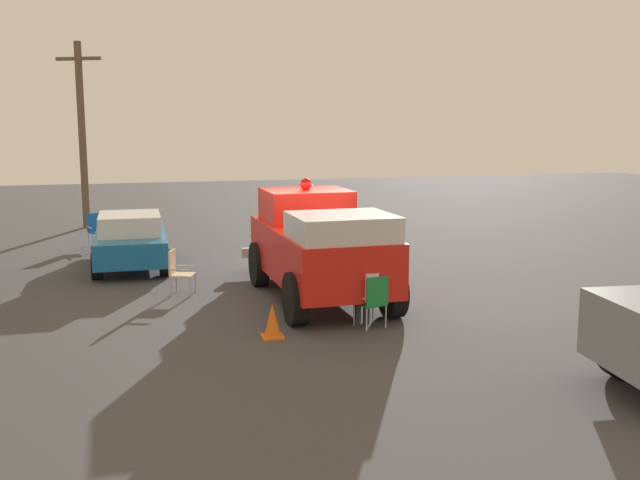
{
  "coord_description": "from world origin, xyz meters",
  "views": [
    {
      "loc": [
        15.76,
        -3.75,
        4.01
      ],
      "look_at": [
        0.45,
        0.13,
        1.34
      ],
      "focal_mm": 41.43,
      "sensor_mm": 36.0,
      "label": 1
    }
  ],
  "objects_px": {
    "classic_hot_rod": "(130,239)",
    "lawn_chair_spare": "(96,227)",
    "spectator_seated": "(370,291)",
    "vintage_fire_truck": "(317,245)",
    "traffic_cone": "(272,321)",
    "lawn_chair_by_car": "(177,269)",
    "lawn_chair_near_truck": "(374,298)",
    "utility_pole": "(82,132)"
  },
  "relations": [
    {
      "from": "utility_pole",
      "to": "vintage_fire_truck",
      "type": "bearing_deg",
      "value": 24.45
    },
    {
      "from": "spectator_seated",
      "to": "traffic_cone",
      "type": "bearing_deg",
      "value": -82.59
    },
    {
      "from": "lawn_chair_near_truck",
      "to": "utility_pole",
      "type": "relative_size",
      "value": 0.16
    },
    {
      "from": "spectator_seated",
      "to": "utility_pole",
      "type": "height_order",
      "value": "utility_pole"
    },
    {
      "from": "lawn_chair_near_truck",
      "to": "traffic_cone",
      "type": "xyz_separation_m",
      "value": [
        0.13,
        -1.98,
        -0.28
      ]
    },
    {
      "from": "lawn_chair_by_car",
      "to": "utility_pole",
      "type": "height_order",
      "value": "utility_pole"
    },
    {
      "from": "classic_hot_rod",
      "to": "lawn_chair_spare",
      "type": "distance_m",
      "value": 3.59
    },
    {
      "from": "spectator_seated",
      "to": "utility_pole",
      "type": "xyz_separation_m",
      "value": [
        -14.76,
        -6.0,
        2.73
      ]
    },
    {
      "from": "classic_hot_rod",
      "to": "traffic_cone",
      "type": "relative_size",
      "value": 6.87
    },
    {
      "from": "classic_hot_rod",
      "to": "lawn_chair_near_truck",
      "type": "height_order",
      "value": "classic_hot_rod"
    },
    {
      "from": "vintage_fire_truck",
      "to": "lawn_chair_near_truck",
      "type": "bearing_deg",
      "value": 9.94
    },
    {
      "from": "lawn_chair_by_car",
      "to": "lawn_chair_near_truck",
      "type": "bearing_deg",
      "value": 43.43
    },
    {
      "from": "lawn_chair_spare",
      "to": "utility_pole",
      "type": "distance_m",
      "value": 5.11
    },
    {
      "from": "lawn_chair_near_truck",
      "to": "spectator_seated",
      "type": "xyz_separation_m",
      "value": [
        -0.13,
        -0.04,
        0.11
      ]
    },
    {
      "from": "vintage_fire_truck",
      "to": "lawn_chair_spare",
      "type": "bearing_deg",
      "value": -147.88
    },
    {
      "from": "classic_hot_rod",
      "to": "vintage_fire_truck",
      "type": "bearing_deg",
      "value": 40.94
    },
    {
      "from": "vintage_fire_truck",
      "to": "utility_pole",
      "type": "bearing_deg",
      "value": -155.55
    },
    {
      "from": "lawn_chair_near_truck",
      "to": "lawn_chair_by_car",
      "type": "xyz_separation_m",
      "value": [
        -3.64,
        -3.45,
        0.0
      ]
    },
    {
      "from": "lawn_chair_near_truck",
      "to": "lawn_chair_spare",
      "type": "xyz_separation_m",
      "value": [
        -10.67,
        -5.52,
        0.0
      ]
    },
    {
      "from": "lawn_chair_near_truck",
      "to": "lawn_chair_by_car",
      "type": "height_order",
      "value": "same"
    },
    {
      "from": "lawn_chair_spare",
      "to": "spectator_seated",
      "type": "xyz_separation_m",
      "value": [
        10.54,
        5.48,
        0.11
      ]
    },
    {
      "from": "classic_hot_rod",
      "to": "lawn_chair_by_car",
      "type": "relative_size",
      "value": 4.28
    },
    {
      "from": "vintage_fire_truck",
      "to": "traffic_cone",
      "type": "xyz_separation_m",
      "value": [
        2.73,
        -1.52,
        -0.89
      ]
    },
    {
      "from": "lawn_chair_spare",
      "to": "traffic_cone",
      "type": "bearing_deg",
      "value": 18.16
    },
    {
      "from": "lawn_chair_near_truck",
      "to": "traffic_cone",
      "type": "relative_size",
      "value": 1.61
    },
    {
      "from": "classic_hot_rod",
      "to": "lawn_chair_by_car",
      "type": "distance_m",
      "value": 3.74
    },
    {
      "from": "spectator_seated",
      "to": "lawn_chair_near_truck",
      "type": "bearing_deg",
      "value": 16.96
    },
    {
      "from": "classic_hot_rod",
      "to": "traffic_cone",
      "type": "bearing_deg",
      "value": 18.72
    },
    {
      "from": "traffic_cone",
      "to": "lawn_chair_by_car",
      "type": "bearing_deg",
      "value": -158.68
    },
    {
      "from": "lawn_chair_spare",
      "to": "vintage_fire_truck",
      "type": "bearing_deg",
      "value": 32.12
    },
    {
      "from": "lawn_chair_near_truck",
      "to": "lawn_chair_by_car",
      "type": "relative_size",
      "value": 1.0
    },
    {
      "from": "traffic_cone",
      "to": "vintage_fire_truck",
      "type": "bearing_deg",
      "value": 150.93
    },
    {
      "from": "vintage_fire_truck",
      "to": "traffic_cone",
      "type": "height_order",
      "value": "vintage_fire_truck"
    },
    {
      "from": "vintage_fire_truck",
      "to": "lawn_chair_near_truck",
      "type": "relative_size",
      "value": 5.91
    },
    {
      "from": "utility_pole",
      "to": "spectator_seated",
      "type": "bearing_deg",
      "value": 22.13
    },
    {
      "from": "utility_pole",
      "to": "lawn_chair_near_truck",
      "type": "bearing_deg",
      "value": 22.08
    },
    {
      "from": "lawn_chair_spare",
      "to": "spectator_seated",
      "type": "relative_size",
      "value": 0.79
    },
    {
      "from": "lawn_chair_by_car",
      "to": "spectator_seated",
      "type": "bearing_deg",
      "value": 44.12
    },
    {
      "from": "lawn_chair_spare",
      "to": "lawn_chair_by_car",
      "type": "bearing_deg",
      "value": 16.41
    },
    {
      "from": "lawn_chair_by_car",
      "to": "spectator_seated",
      "type": "height_order",
      "value": "spectator_seated"
    },
    {
      "from": "classic_hot_rod",
      "to": "spectator_seated",
      "type": "height_order",
      "value": "classic_hot_rod"
    },
    {
      "from": "vintage_fire_truck",
      "to": "traffic_cone",
      "type": "relative_size",
      "value": 9.49
    }
  ]
}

